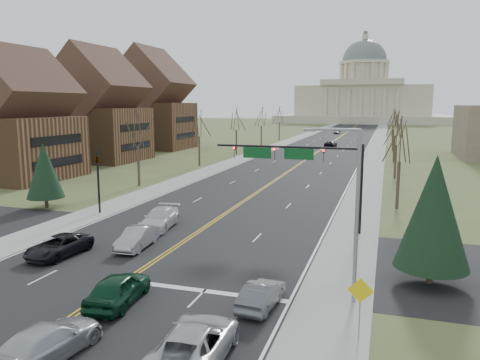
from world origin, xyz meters
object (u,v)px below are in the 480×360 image
Objects in this scene: car_sb_inner_lead at (137,238)px; car_far_nb at (331,144)px; car_far_sb at (337,132)px; warn_sign at (360,297)px; street_light at (352,204)px; car_sb_inner_second at (160,218)px; car_nb_outer_lead at (262,294)px; signal_mast at (298,160)px; car_nb_inner_second at (48,341)px; car_sb_outer_lead at (59,246)px; signal_left at (98,174)px; car_nb_outer_second at (194,343)px; car_nb_inner_lead at (118,289)px.

car_sb_inner_lead is 84.86m from car_far_nb.
car_far_sb is (-3.73, 50.61, -0.04)m from car_far_nb.
car_far_sb is at bearing -84.47° from car_far_nb.
warn_sign is at bearing -77.56° from car_far_sb.
car_sb_inner_lead is (-15.26, 4.82, -4.46)m from street_light.
car_sb_inner_second is (-16.27, 10.32, -4.41)m from street_light.
car_nb_outer_lead is 142.68m from car_far_sb.
signal_mast is at bearing 109.07° from warn_sign.
street_light reaches higher than car_nb_inner_second.
car_sb_inner_second reaches higher than car_sb_outer_lead.
car_far_nb reaches higher than car_sb_outer_lead.
car_sb_outer_lead is 88.30m from car_far_nb.
car_far_nb is at bearing 80.44° from signal_left.
car_nb_inner_second is at bearing -60.28° from signal_left.
car_nb_outer_second reaches higher than car_sb_inner_lead.
warn_sign is 0.57× the size of car_sb_outer_lead.
signal_mast is 16.39m from car_nb_outer_lead.
warn_sign is 7.36m from car_nb_outer_second.
car_sb_outer_lead is (-15.27, 3.71, 0.03)m from car_nb_outer_lead.
street_light reaches higher than signal_mast.
car_sb_inner_lead is (-9.97, -8.68, -5.00)m from signal_mast.
car_sb_inner_second is 129.90m from car_far_sb.
car_sb_inner_second is (-10.98, -3.18, -4.94)m from signal_mast.
car_sb_inner_second is at bearing 74.36° from car_sb_outer_lead.
car_sb_inner_second is 1.30× the size of car_far_sb.
car_sb_inner_lead is (8.97, -8.68, -2.95)m from signal_left.
car_nb_outer_lead is at bearing -9.17° from car_sb_outer_lead.
car_nb_outer_lead is 17.30m from car_sb_inner_second.
car_nb_inner_lead reaches higher than car_sb_inner_second.
signal_mast is 2.38× the size of car_nb_inner_second.
car_nb_outer_second is 1.26× the size of car_sb_inner_lead.
car_nb_inner_lead is at bearing -53.45° from signal_left.
warn_sign is at bearing -150.87° from car_nb_inner_second.
car_nb_inner_second is at bearing 86.23° from car_nb_inner_lead.
warn_sign is 0.52× the size of car_far_nb.
car_nb_outer_lead is at bearing -105.09° from car_nb_outer_second.
warn_sign is at bearing -151.27° from car_nb_outer_second.
warn_sign is at bearing -33.45° from car_sb_inner_lead.
street_light is 15.26m from car_nb_inner_second.
car_sb_inner_lead is at bearing -27.29° from car_nb_outer_lead.
car_far_sb is at bearing -89.25° from car_nb_outer_second.
car_sb_outer_lead is at bearing -37.12° from car_nb_outer_second.
street_light is at bearing 98.58° from car_far_nb.
car_nb_inner_second is at bearing -104.43° from signal_mast.
street_light reaches higher than warn_sign.
car_nb_outer_second is (5.94, -3.96, -0.02)m from car_nb_inner_lead.
car_sb_outer_lead is at bearing -118.00° from car_sb_inner_second.
street_light is 2.13× the size of car_far_sb.
car_nb_outer_second is 5.96m from car_nb_inner_second.
car_sb_outer_lead is at bearing -48.25° from car_nb_inner_second.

